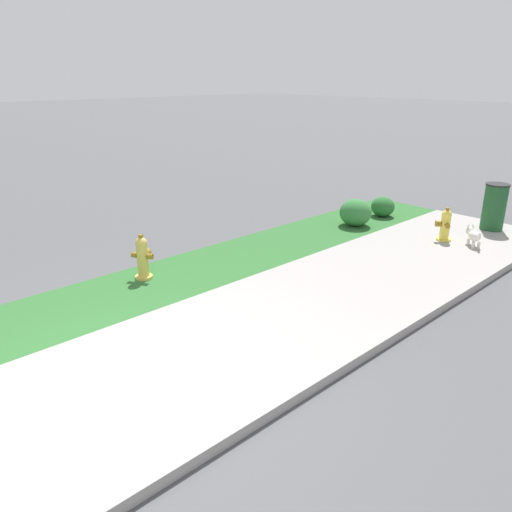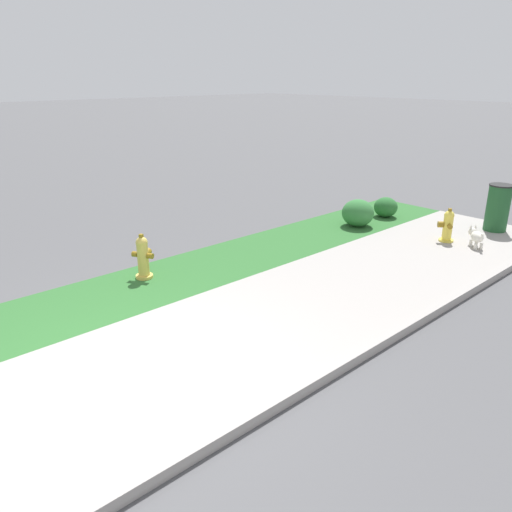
# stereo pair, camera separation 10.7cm
# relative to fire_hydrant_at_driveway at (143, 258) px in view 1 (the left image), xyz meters

# --- Properties ---
(ground_plane) EXTENTS (120.00, 120.00, 0.00)m
(ground_plane) POSITION_rel_fire_hydrant_at_driveway_xyz_m (-1.65, -2.41, -0.35)
(ground_plane) COLOR #515154
(sidewalk_pavement) EXTENTS (18.00, 2.59, 0.01)m
(sidewalk_pavement) POSITION_rel_fire_hydrant_at_driveway_xyz_m (-1.65, -2.41, -0.35)
(sidewalk_pavement) COLOR #9E9993
(sidewalk_pavement) RESTS_ON ground
(grass_verge) EXTENTS (18.00, 1.65, 0.01)m
(grass_verge) POSITION_rel_fire_hydrant_at_driveway_xyz_m (-1.65, -0.29, -0.35)
(grass_verge) COLOR #2D662D
(grass_verge) RESTS_ON ground
(street_curb) EXTENTS (18.00, 0.16, 0.12)m
(street_curb) POSITION_rel_fire_hydrant_at_driveway_xyz_m (-1.65, -3.78, -0.29)
(street_curb) COLOR #9E9993
(street_curb) RESTS_ON ground
(fire_hydrant_at_driveway) EXTENTS (0.33, 0.35, 0.73)m
(fire_hydrant_at_driveway) POSITION_rel_fire_hydrant_at_driveway_xyz_m (0.00, 0.00, 0.00)
(fire_hydrant_at_driveway) COLOR gold
(fire_hydrant_at_driveway) RESTS_ON ground
(fire_hydrant_across_street) EXTENTS (0.33, 0.33, 0.66)m
(fire_hydrant_across_street) POSITION_rel_fire_hydrant_at_driveway_xyz_m (5.28, -2.34, -0.04)
(fire_hydrant_across_street) COLOR yellow
(fire_hydrant_across_street) RESTS_ON ground
(small_white_dog) EXTENTS (0.39, 0.42, 0.39)m
(small_white_dog) POSITION_rel_fire_hydrant_at_driveway_xyz_m (5.37, -2.88, -0.13)
(small_white_dog) COLOR silver
(small_white_dog) RESTS_ON ground
(trash_bin) EXTENTS (0.47, 0.47, 0.97)m
(trash_bin) POSITION_rel_fire_hydrant_at_driveway_xyz_m (6.71, -2.66, 0.14)
(trash_bin) COLOR #1E5128
(trash_bin) RESTS_ON ground
(shrub_bush_near_lamp) EXTENTS (0.68, 0.68, 0.58)m
(shrub_bush_near_lamp) POSITION_rel_fire_hydrant_at_driveway_xyz_m (4.88, -0.53, -0.06)
(shrub_bush_near_lamp) COLOR #337538
(shrub_bush_near_lamp) RESTS_ON ground
(shrub_bush_mid_verge) EXTENTS (0.53, 0.53, 0.45)m
(shrub_bush_mid_verge) POSITION_rel_fire_hydrant_at_driveway_xyz_m (5.95, -0.51, -0.13)
(shrub_bush_mid_verge) COLOR #28662D
(shrub_bush_mid_verge) RESTS_ON ground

